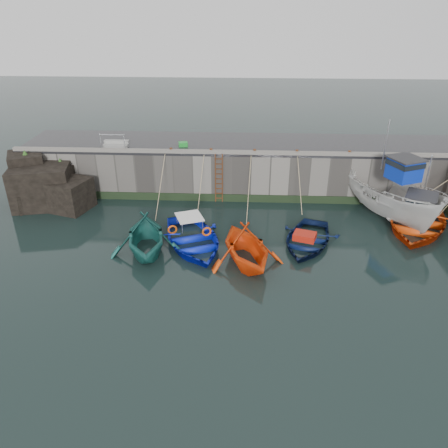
{
  "coord_description": "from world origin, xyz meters",
  "views": [
    {
      "loc": [
        -0.4,
        -15.81,
        11.67
      ],
      "look_at": [
        -1.4,
        4.43,
        1.2
      ],
      "focal_mm": 35.0,
      "sensor_mm": 36.0,
      "label": 1
    }
  ],
  "objects_px": {
    "boat_near_blacktrim": "(246,262)",
    "bollard_a": "(171,150)",
    "bollard_b": "(211,151)",
    "bollard_d": "(297,152)",
    "boat_near_white": "(147,251)",
    "boat_near_blue": "(193,245)",
    "boat_far_orange": "(417,221)",
    "boat_near_navy": "(306,243)",
    "boat_far_white": "(391,198)",
    "bollard_e": "(349,153)",
    "ladder": "(219,179)",
    "bollard_c": "(255,151)",
    "fish_crate": "(183,144)"
  },
  "relations": [
    {
      "from": "fish_crate",
      "to": "bollard_b",
      "type": "bearing_deg",
      "value": -46.65
    },
    {
      "from": "ladder",
      "to": "bollard_c",
      "type": "bearing_deg",
      "value": 8.67
    },
    {
      "from": "boat_far_orange",
      "to": "bollard_e",
      "type": "height_order",
      "value": "boat_far_orange"
    },
    {
      "from": "bollard_a",
      "to": "bollard_d",
      "type": "relative_size",
      "value": 1.0
    },
    {
      "from": "bollard_c",
      "to": "bollard_d",
      "type": "xyz_separation_m",
      "value": [
        2.6,
        0.0,
        0.0
      ]
    },
    {
      "from": "boat_near_blacktrim",
      "to": "bollard_d",
      "type": "height_order",
      "value": "bollard_d"
    },
    {
      "from": "boat_near_white",
      "to": "boat_near_blacktrim",
      "type": "relative_size",
      "value": 1.0
    },
    {
      "from": "boat_near_white",
      "to": "boat_near_blue",
      "type": "xyz_separation_m",
      "value": [
        2.31,
        0.76,
        0.0
      ]
    },
    {
      "from": "bollard_c",
      "to": "boat_near_blacktrim",
      "type": "bearing_deg",
      "value": -93.31
    },
    {
      "from": "boat_near_navy",
      "to": "boat_far_white",
      "type": "distance_m",
      "value": 6.45
    },
    {
      "from": "boat_near_blacktrim",
      "to": "bollard_e",
      "type": "height_order",
      "value": "bollard_e"
    },
    {
      "from": "boat_near_white",
      "to": "bollard_a",
      "type": "xyz_separation_m",
      "value": [
        0.38,
        6.75,
        3.3
      ]
    },
    {
      "from": "boat_far_orange",
      "to": "bollard_d",
      "type": "bearing_deg",
      "value": 177.85
    },
    {
      "from": "boat_near_navy",
      "to": "bollard_e",
      "type": "xyz_separation_m",
      "value": [
        2.99,
        5.55,
        3.3
      ]
    },
    {
      "from": "boat_near_blacktrim",
      "to": "bollard_a",
      "type": "height_order",
      "value": "bollard_a"
    },
    {
      "from": "bollard_c",
      "to": "bollard_b",
      "type": "bearing_deg",
      "value": 180.0
    },
    {
      "from": "bollard_d",
      "to": "fish_crate",
      "type": "bearing_deg",
      "value": 169.83
    },
    {
      "from": "ladder",
      "to": "bollard_c",
      "type": "relative_size",
      "value": 11.43
    },
    {
      "from": "boat_near_navy",
      "to": "boat_far_orange",
      "type": "xyz_separation_m",
      "value": [
        6.47,
        2.16,
        0.43
      ]
    },
    {
      "from": "boat_far_orange",
      "to": "bollard_c",
      "type": "distance_m",
      "value": 10.29
    },
    {
      "from": "boat_near_blacktrim",
      "to": "boat_far_white",
      "type": "xyz_separation_m",
      "value": [
        8.52,
        5.55,
        1.24
      ]
    },
    {
      "from": "bollard_e",
      "to": "bollard_b",
      "type": "bearing_deg",
      "value": 180.0
    },
    {
      "from": "ladder",
      "to": "boat_near_navy",
      "type": "xyz_separation_m",
      "value": [
        5.01,
        -5.22,
        -1.59
      ]
    },
    {
      "from": "ladder",
      "to": "bollard_c",
      "type": "height_order",
      "value": "bollard_c"
    },
    {
      "from": "fish_crate",
      "to": "bollard_b",
      "type": "height_order",
      "value": "bollard_b"
    },
    {
      "from": "boat_far_orange",
      "to": "bollard_a",
      "type": "xyz_separation_m",
      "value": [
        -14.48,
        3.39,
        2.87
      ]
    },
    {
      "from": "ladder",
      "to": "boat_near_blacktrim",
      "type": "distance_m",
      "value": 7.64
    },
    {
      "from": "bollard_a",
      "to": "bollard_b",
      "type": "distance_m",
      "value": 2.5
    },
    {
      "from": "boat_near_blue",
      "to": "bollard_d",
      "type": "bearing_deg",
      "value": 24.1
    },
    {
      "from": "boat_far_orange",
      "to": "boat_near_navy",
      "type": "bearing_deg",
      "value": -136.74
    },
    {
      "from": "boat_near_blacktrim",
      "to": "bollard_d",
      "type": "bearing_deg",
      "value": 48.35
    },
    {
      "from": "boat_near_blacktrim",
      "to": "bollard_b",
      "type": "xyz_separation_m",
      "value": [
        -2.26,
        7.6,
        3.3
      ]
    },
    {
      "from": "bollard_a",
      "to": "bollard_c",
      "type": "height_order",
      "value": "same"
    },
    {
      "from": "boat_near_white",
      "to": "bollard_d",
      "type": "bearing_deg",
      "value": 27.58
    },
    {
      "from": "boat_near_blacktrim",
      "to": "bollard_d",
      "type": "relative_size",
      "value": 16.35
    },
    {
      "from": "boat_far_white",
      "to": "fish_crate",
      "type": "xyz_separation_m",
      "value": [
        -12.7,
        3.34,
        2.05
      ]
    },
    {
      "from": "boat_near_white",
      "to": "boat_near_blue",
      "type": "distance_m",
      "value": 2.43
    },
    {
      "from": "bollard_d",
      "to": "boat_near_navy",
      "type": "bearing_deg",
      "value": -87.79
    },
    {
      "from": "bollard_d",
      "to": "bollard_e",
      "type": "height_order",
      "value": "same"
    },
    {
      "from": "boat_near_white",
      "to": "bollard_e",
      "type": "relative_size",
      "value": 16.43
    },
    {
      "from": "boat_near_blue",
      "to": "boat_near_blacktrim",
      "type": "height_order",
      "value": "boat_near_blacktrim"
    },
    {
      "from": "boat_near_white",
      "to": "boat_far_orange",
      "type": "relative_size",
      "value": 0.59
    },
    {
      "from": "ladder",
      "to": "bollard_a",
      "type": "distance_m",
      "value": 3.47
    },
    {
      "from": "boat_far_orange",
      "to": "bollard_a",
      "type": "height_order",
      "value": "boat_far_orange"
    },
    {
      "from": "bollard_a",
      "to": "bollard_e",
      "type": "bearing_deg",
      "value": 0.0
    },
    {
      "from": "fish_crate",
      "to": "bollard_e",
      "type": "relative_size",
      "value": 2.02
    },
    {
      "from": "boat_near_blue",
      "to": "boat_near_navy",
      "type": "bearing_deg",
      "value": -17.38
    },
    {
      "from": "ladder",
      "to": "bollard_d",
      "type": "relative_size",
      "value": 11.43
    },
    {
      "from": "fish_crate",
      "to": "bollard_a",
      "type": "relative_size",
      "value": 2.02
    },
    {
      "from": "boat_far_white",
      "to": "bollard_b",
      "type": "height_order",
      "value": "boat_far_white"
    }
  ]
}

